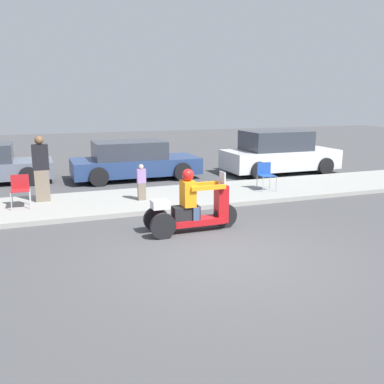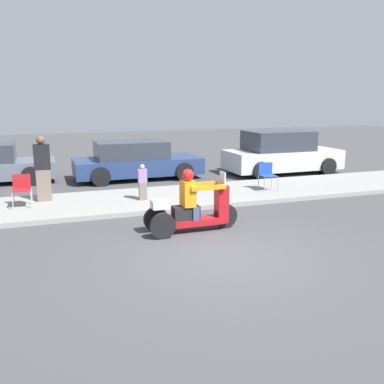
% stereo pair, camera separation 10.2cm
% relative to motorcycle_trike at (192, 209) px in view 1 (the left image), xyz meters
% --- Properties ---
extents(ground_plane, '(60.00, 60.00, 0.00)m').
position_rel_motorcycle_trike_xyz_m(ground_plane, '(0.04, -1.59, -0.51)').
color(ground_plane, '#424244').
extents(sidewalk_strip, '(28.00, 2.80, 0.12)m').
position_rel_motorcycle_trike_xyz_m(sidewalk_strip, '(0.04, 3.01, -0.45)').
color(sidewalk_strip, gray).
rests_on(sidewalk_strip, ground).
extents(motorcycle_trike, '(2.08, 0.65, 1.39)m').
position_rel_motorcycle_trike_xyz_m(motorcycle_trike, '(0.00, 0.00, 0.00)').
color(motorcycle_trike, black).
rests_on(motorcycle_trike, ground).
extents(spectator_with_child, '(0.24, 0.15, 0.99)m').
position_rel_motorcycle_trike_xyz_m(spectator_with_child, '(-0.44, 2.78, 0.09)').
color(spectator_with_child, '#726656').
rests_on(spectator_with_child, sidewalk_strip).
extents(spectator_near_curb, '(0.42, 0.26, 1.77)m').
position_rel_motorcycle_trike_xyz_m(spectator_near_curb, '(-2.99, 3.60, 0.47)').
color(spectator_near_curb, '#726656').
rests_on(spectator_near_curb, sidewalk_strip).
extents(folding_chair_curbside, '(0.47, 0.47, 0.82)m').
position_rel_motorcycle_trike_xyz_m(folding_chair_curbside, '(-3.53, 3.13, 0.12)').
color(folding_chair_curbside, '#A5A8AD').
rests_on(folding_chair_curbside, sidewalk_strip).
extents(folding_chair_set_back, '(0.50, 0.50, 0.82)m').
position_rel_motorcycle_trike_xyz_m(folding_chair_set_back, '(3.43, 2.81, 0.12)').
color(folding_chair_set_back, '#A5A8AD').
rests_on(folding_chair_set_back, sidewalk_strip).
extents(parked_car_lot_center, '(4.49, 2.09, 1.36)m').
position_rel_motorcycle_trike_xyz_m(parked_car_lot_center, '(0.20, 6.58, 0.15)').
color(parked_car_lot_center, navy).
rests_on(parked_car_lot_center, ground).
extents(parked_car_lot_far, '(4.42, 2.06, 1.64)m').
position_rel_motorcycle_trike_xyz_m(parked_car_lot_far, '(5.75, 5.85, 0.26)').
color(parked_car_lot_far, silver).
rests_on(parked_car_lot_far, ground).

